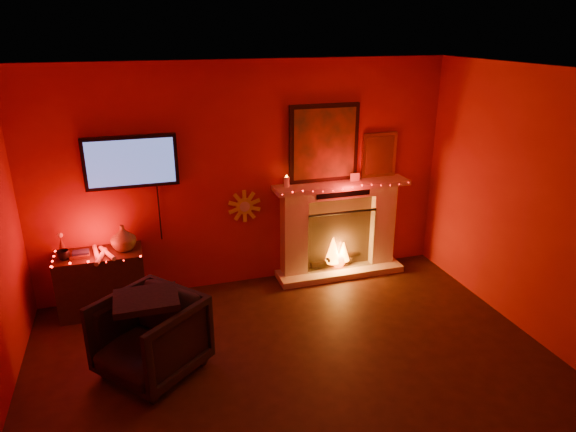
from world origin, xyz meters
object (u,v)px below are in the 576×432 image
at_px(fireplace, 338,220).
at_px(sunburst_clock, 245,206).
at_px(tv, 131,162).
at_px(console_table, 103,278).
at_px(armchair, 150,337).

xyz_separation_m(fireplace, sunburst_clock, (-1.19, 0.09, 0.28)).
distance_m(tv, console_table, 1.34).
distance_m(sunburst_clock, console_table, 1.80).
bearing_deg(tv, sunburst_clock, 1.24).
height_order(sunburst_clock, console_table, sunburst_clock).
bearing_deg(console_table, armchair, -71.44).
distance_m(sunburst_clock, armchair, 2.07).
relative_size(console_table, armchair, 1.19).
bearing_deg(tv, fireplace, -1.50).
bearing_deg(console_table, tv, 23.94).
xyz_separation_m(sunburst_clock, armchair, (-1.24, -1.53, -0.62)).
relative_size(fireplace, armchair, 2.61).
relative_size(tv, sunburst_clock, 3.10).
relative_size(fireplace, tv, 1.76).
xyz_separation_m(console_table, armchair, (0.44, -1.31, -0.02)).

